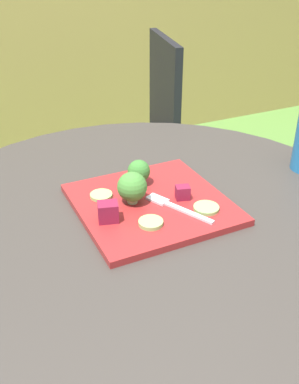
% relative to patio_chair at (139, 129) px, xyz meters
% --- Properties ---
extents(patio_table, '(0.99, 0.99, 0.76)m').
position_rel_patio_chair_xyz_m(patio_table, '(-0.41, -0.94, -0.01)').
color(patio_table, '#38332D').
rests_on(patio_table, ground_plane).
extents(patio_chair, '(0.53, 0.53, 0.90)m').
position_rel_patio_chair_xyz_m(patio_chair, '(0.00, 0.00, 0.00)').
color(patio_chair, black).
rests_on(patio_chair, ground_plane).
extents(salad_plate, '(0.29, 0.29, 0.01)m').
position_rel_patio_chair_xyz_m(salad_plate, '(-0.39, -0.93, 0.24)').
color(salad_plate, maroon).
rests_on(salad_plate, patio_table).
extents(fork, '(0.08, 0.15, 0.00)m').
position_rel_patio_chair_xyz_m(fork, '(-0.36, -0.96, 0.25)').
color(fork, silver).
rests_on(fork, salad_plate).
extents(broccoli_floret_0, '(0.05, 0.05, 0.06)m').
position_rel_patio_chair_xyz_m(broccoli_floret_0, '(-0.38, -0.85, 0.27)').
color(broccoli_floret_0, '#99B770').
rests_on(broccoli_floret_0, salad_plate).
extents(broccoli_floret_1, '(0.06, 0.06, 0.07)m').
position_rel_patio_chair_xyz_m(broccoli_floret_1, '(-0.43, -0.91, 0.28)').
color(broccoli_floret_1, '#99B770').
rests_on(broccoli_floret_1, salad_plate).
extents(cucumber_slice_0, '(0.05, 0.05, 0.01)m').
position_rel_patio_chair_xyz_m(cucumber_slice_0, '(-0.43, -1.00, 0.25)').
color(cucumber_slice_0, '#8EB766').
rests_on(cucumber_slice_0, salad_plate).
extents(cucumber_slice_1, '(0.05, 0.05, 0.01)m').
position_rel_patio_chair_xyz_m(cucumber_slice_1, '(-0.31, -1.00, 0.25)').
color(cucumber_slice_1, '#8EB766').
rests_on(cucumber_slice_1, salad_plate).
extents(cucumber_slice_2, '(0.05, 0.05, 0.01)m').
position_rel_patio_chair_xyz_m(cucumber_slice_2, '(-0.48, -0.87, 0.25)').
color(cucumber_slice_2, '#8EB766').
rests_on(cucumber_slice_2, salad_plate).
extents(beet_chunk_0, '(0.03, 0.03, 0.03)m').
position_rel_patio_chair_xyz_m(beet_chunk_0, '(-0.33, -0.94, 0.26)').
color(beet_chunk_0, maroon).
rests_on(beet_chunk_0, salad_plate).
extents(beet_chunk_1, '(0.04, 0.04, 0.04)m').
position_rel_patio_chair_xyz_m(beet_chunk_1, '(-0.49, -0.95, 0.26)').
color(beet_chunk_1, maroon).
rests_on(beet_chunk_1, salad_plate).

